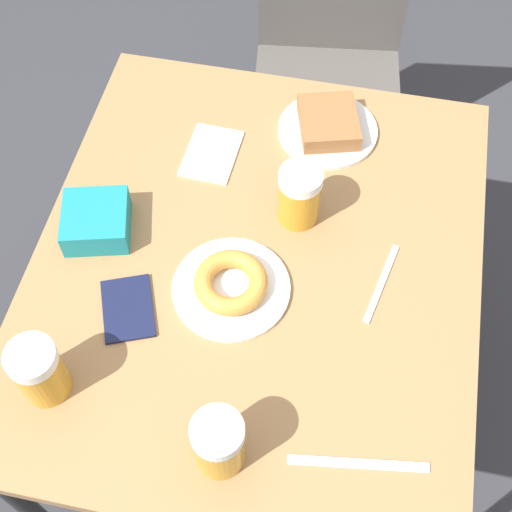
# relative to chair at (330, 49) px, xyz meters

# --- Properties ---
(ground_plane) EXTENTS (8.00, 8.00, 0.00)m
(ground_plane) POSITION_rel_chair_xyz_m (-0.03, -0.84, -0.53)
(ground_plane) COLOR #333338
(table) EXTENTS (0.82, 0.97, 0.75)m
(table) POSITION_rel_chair_xyz_m (-0.03, -0.84, 0.15)
(table) COLOR #997044
(table) RESTS_ON ground_plane
(chair) EXTENTS (0.45, 0.45, 0.87)m
(chair) POSITION_rel_chair_xyz_m (0.00, 0.00, 0.00)
(chair) COLOR #514C47
(chair) RESTS_ON ground_plane
(plate_with_cake) EXTENTS (0.21, 0.21, 0.05)m
(plate_with_cake) POSITION_rel_chair_xyz_m (0.05, -0.50, 0.24)
(plate_with_cake) COLOR white
(plate_with_cake) RESTS_ON table
(plate_with_donut) EXTENTS (0.21, 0.21, 0.04)m
(plate_with_donut) POSITION_rel_chair_xyz_m (-0.06, -0.91, 0.24)
(plate_with_donut) COLOR white
(plate_with_donut) RESTS_ON table
(beer_mug_left) EXTENTS (0.08, 0.08, 0.13)m
(beer_mug_left) POSITION_rel_chair_xyz_m (0.03, -0.72, 0.28)
(beer_mug_left) COLOR #C68C23
(beer_mug_left) RESTS_ON table
(beer_mug_center) EXTENTS (0.08, 0.08, 0.13)m
(beer_mug_center) POSITION_rel_chair_xyz_m (-0.02, -1.21, 0.28)
(beer_mug_center) COLOR #C68C23
(beer_mug_center) RESTS_ON table
(beer_mug_right) EXTENTS (0.08, 0.08, 0.13)m
(beer_mug_right) POSITION_rel_chair_xyz_m (-0.32, -1.15, 0.28)
(beer_mug_right) COLOR #C68C23
(beer_mug_right) RESTS_ON table
(napkin_folded) EXTENTS (0.11, 0.15, 0.00)m
(napkin_folded) POSITION_rel_chair_xyz_m (-0.17, -0.61, 0.22)
(napkin_folded) COLOR white
(napkin_folded) RESTS_ON table
(fork) EXTENTS (0.05, 0.17, 0.00)m
(fork) POSITION_rel_chair_xyz_m (0.20, -0.85, 0.22)
(fork) COLOR silver
(fork) RESTS_ON table
(knife) EXTENTS (0.22, 0.05, 0.00)m
(knife) POSITION_rel_chair_xyz_m (0.20, -1.18, 0.22)
(knife) COLOR silver
(knife) RESTS_ON table
(passport_near_edge) EXTENTS (0.13, 0.15, 0.01)m
(passport_near_edge) POSITION_rel_chair_xyz_m (-0.24, -0.99, 0.22)
(passport_near_edge) COLOR #141938
(passport_near_edge) RESTS_ON table
(blue_pouch) EXTENTS (0.15, 0.15, 0.06)m
(blue_pouch) POSITION_rel_chair_xyz_m (-0.34, -0.83, 0.25)
(blue_pouch) COLOR teal
(blue_pouch) RESTS_ON table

